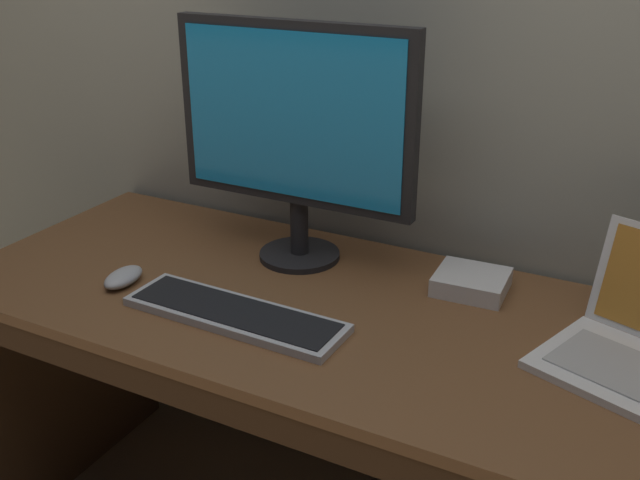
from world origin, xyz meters
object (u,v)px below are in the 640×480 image
at_px(computer_mouse, 123,277).
at_px(external_drive_box, 471,282).
at_px(wired_keyboard, 235,314).
at_px(external_monitor, 294,127).

relative_size(computer_mouse, external_drive_box, 0.73).
bearing_deg(external_drive_box, wired_keyboard, -138.72).
distance_m(external_monitor, wired_keyboard, 0.42).
relative_size(wired_keyboard, external_drive_box, 3.14).
bearing_deg(external_monitor, external_drive_box, 5.45).
relative_size(external_monitor, wired_keyboard, 1.21).
distance_m(external_monitor, external_drive_box, 0.50).
relative_size(external_monitor, computer_mouse, 5.17).
bearing_deg(external_drive_box, computer_mouse, -154.75).
height_order(external_monitor, computer_mouse, external_monitor).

